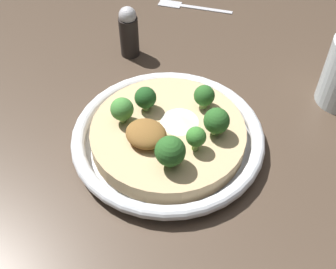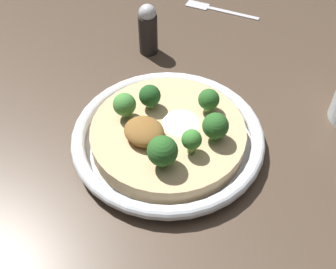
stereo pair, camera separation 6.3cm
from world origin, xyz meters
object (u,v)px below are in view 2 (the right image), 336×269
object	(u,v)px
broccoli_left	(215,126)
fork_utensil	(214,8)
pepper_shaker	(148,29)
broccoli_back_right	(124,105)
broccoli_back	(162,151)
broccoli_back_left	(192,140)
risotto_bowl	(168,136)
broccoli_front_right	(150,96)
broccoli_front_left	(209,100)

from	to	relation	value
broccoli_left	fork_utensil	size ratio (longest dim) A/B	0.29
fork_utensil	pepper_shaker	world-z (taller)	pepper_shaker
broccoli_back_right	broccoli_back	xyz separation A→B (m)	(-0.11, 0.03, 0.00)
broccoli_back_right	broccoli_back_left	size ratio (longest dim) A/B	1.08
risotto_bowl	broccoli_front_right	xyz separation A→B (m)	(0.05, -0.01, 0.04)
risotto_bowl	broccoli_back_right	xyz separation A→B (m)	(0.06, 0.03, 0.04)
broccoli_front_left	broccoli_front_right	size ratio (longest dim) A/B	0.97
broccoli_front_left	broccoli_front_right	bearing A→B (deg)	39.66
broccoli_back_right	broccoli_front_right	distance (m)	0.04
broccoli_back	broccoli_left	distance (m)	0.09
broccoli_back_left	broccoli_front_left	xyz separation A→B (m)	(0.04, -0.08, -0.00)
pepper_shaker	broccoli_back_left	bearing A→B (deg)	148.32
pepper_shaker	risotto_bowl	bearing A→B (deg)	143.40
broccoli_back	broccoli_back_left	world-z (taller)	broccoli_back
broccoli_back	broccoli_front_right	xyz separation A→B (m)	(0.09, -0.07, -0.01)
broccoli_back_left	broccoli_front_left	size ratio (longest dim) A/B	1.02
broccoli_front_right	broccoli_back	bearing A→B (deg)	144.57
broccoli_back_right	broccoli_left	size ratio (longest dim) A/B	0.94
broccoli_front_left	pepper_shaker	distance (m)	0.22
broccoli_left	broccoli_front_right	world-z (taller)	broccoli_left
broccoli_back	pepper_shaker	xyz separation A→B (m)	(0.24, -0.20, -0.01)
broccoli_front_left	fork_utensil	size ratio (longest dim) A/B	0.24
fork_utensil	broccoli_left	bearing A→B (deg)	109.19
broccoli_back_right	broccoli_front_left	bearing A→B (deg)	-128.98
fork_utensil	pepper_shaker	xyz separation A→B (m)	(-0.01, 0.20, 0.05)
broccoli_back_right	broccoli_back	world-z (taller)	broccoli_back
broccoli_back_right	pepper_shaker	distance (m)	0.22
broccoli_front_right	fork_utensil	xyz separation A→B (m)	(0.15, -0.33, -0.06)
broccoli_front_left	broccoli_back_right	bearing A→B (deg)	51.02
risotto_bowl	pepper_shaker	world-z (taller)	pepper_shaker
broccoli_front_left	pepper_shaker	xyz separation A→B (m)	(0.21, -0.07, -0.01)
broccoli_back	pepper_shaker	bearing A→B (deg)	-39.89
broccoli_back	broccoli_left	bearing A→B (deg)	-102.14
broccoli_front_right	pepper_shaker	world-z (taller)	pepper_shaker
fork_utensil	pepper_shaker	size ratio (longest dim) A/B	1.61
broccoli_left	broccoli_front_left	xyz separation A→B (m)	(0.04, -0.04, -0.00)
broccoli_back_right	broccoli_front_right	xyz separation A→B (m)	(-0.01, -0.04, -0.00)
risotto_bowl	broccoli_back_right	size ratio (longest dim) A/B	6.81
broccoli_back	broccoli_front_right	distance (m)	0.12
risotto_bowl	broccoli_back_right	bearing A→B (deg)	23.86
pepper_shaker	broccoli_back	bearing A→B (deg)	140.11
risotto_bowl	pepper_shaker	bearing A→B (deg)	-36.60
broccoli_back_right	pepper_shaker	size ratio (longest dim) A/B	0.43
broccoli_front_right	fork_utensil	size ratio (longest dim) A/B	0.25
broccoli_front_left	broccoli_left	bearing A→B (deg)	139.79
pepper_shaker	broccoli_left	bearing A→B (deg)	156.41
broccoli_back_left	broccoli_front_left	distance (m)	0.09
broccoli_left	broccoli_back_right	bearing A→B (deg)	25.79
risotto_bowl	pepper_shaker	size ratio (longest dim) A/B	2.95
broccoli_back_right	pepper_shaker	bearing A→B (deg)	-52.66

